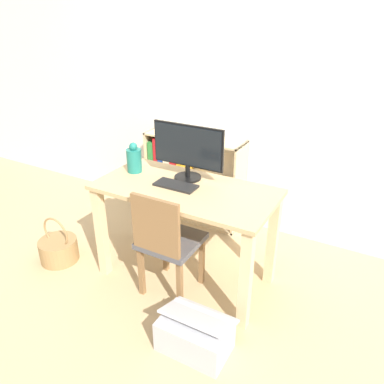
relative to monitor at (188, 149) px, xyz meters
name	(u,v)px	position (x,y,z in m)	size (l,w,h in m)	color
ground_plane	(186,275)	(0.06, -0.15, -1.01)	(10.00, 10.00, 0.00)	tan
wall_back	(245,88)	(0.06, 0.88, 0.29)	(8.00, 0.05, 2.60)	silver
desk	(185,207)	(0.06, -0.15, -0.39)	(1.29, 0.65, 0.78)	tan
monitor	(188,149)	(0.00, 0.00, 0.00)	(0.56, 0.20, 0.41)	black
keyboard	(176,185)	(0.00, -0.17, -0.22)	(0.31, 0.14, 0.02)	black
vase	(134,159)	(-0.42, -0.09, -0.13)	(0.11, 0.11, 0.23)	#1E7266
chair	(167,240)	(0.05, -0.38, -0.55)	(0.40, 0.40, 0.84)	#4C4C51
bookshelf	(178,174)	(-0.52, 0.71, -0.57)	(0.97, 0.28, 0.85)	#D8BC8C
basket	(59,249)	(-0.97, -0.48, -0.90)	(0.31, 0.31, 0.40)	#997547
storage_box	(195,334)	(0.47, -0.74, -0.90)	(0.44, 0.33, 0.27)	#B2B2B7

